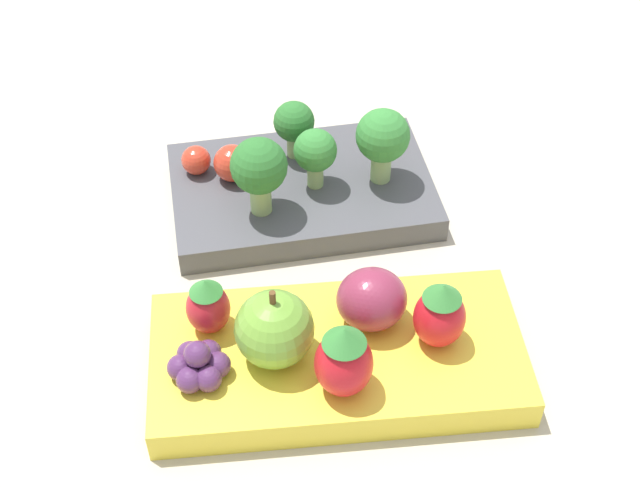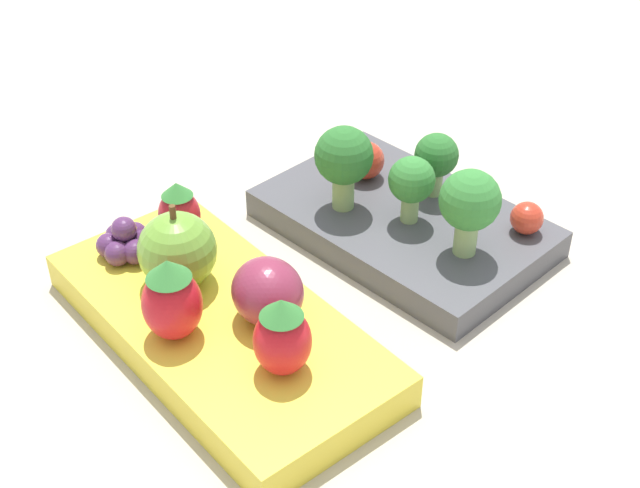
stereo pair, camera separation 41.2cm
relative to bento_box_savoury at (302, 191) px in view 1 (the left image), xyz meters
The scene contains 16 objects.
ground_plane 0.08m from the bento_box_savoury, 83.31° to the right, with size 4.00×4.00×0.00m, color #BCB29E.
bento_box_savoury is the anchor object (origin of this frame).
bento_box_fruit 0.16m from the bento_box_savoury, 85.53° to the right, with size 0.23×0.11×0.02m.
broccoli_floret_0 0.06m from the bento_box_savoury, 137.32° to the right, with size 0.04×0.04×0.06m.
broccoli_floret_1 0.04m from the bento_box_savoury, 18.00° to the right, with size 0.03×0.03×0.05m.
broccoli_floret_2 0.07m from the bento_box_savoury, ahead, with size 0.04×0.04×0.06m.
broccoli_floret_3 0.05m from the bento_box_savoury, 95.28° to the left, with size 0.03×0.03×0.05m.
cherry_tomato_0 0.08m from the bento_box_savoury, 166.76° to the left, with size 0.02×0.02×0.02m.
cherry_tomato_1 0.06m from the bento_box_savoury, behind, with size 0.03×0.03×0.03m.
cherry_tomato_2 0.08m from the bento_box_savoury, 33.45° to the left, with size 0.02×0.02×0.02m.
apple 0.17m from the bento_box_savoury, 99.96° to the right, with size 0.05×0.05×0.06m.
strawberry_0 0.18m from the bento_box_savoury, 65.91° to the right, with size 0.03×0.03×0.05m.
strawberry_1 0.19m from the bento_box_savoury, 87.69° to the right, with size 0.03×0.03×0.05m.
strawberry_2 0.15m from the bento_box_savoury, 116.43° to the right, with size 0.03×0.03×0.04m.
plum 0.15m from the bento_box_savoury, 76.91° to the right, with size 0.04×0.04×0.04m.
grape_cluster 0.19m from the bento_box_savoury, 113.19° to the right, with size 0.04×0.03×0.03m.
Camera 1 is at (-0.04, -0.41, 0.45)m, focal length 50.00 mm.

